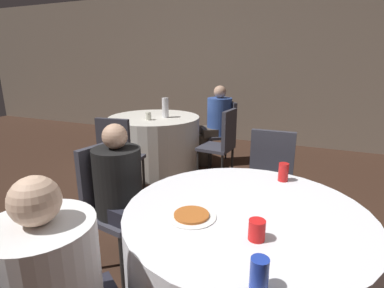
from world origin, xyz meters
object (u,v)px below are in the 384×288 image
person_blue_shirt (215,125)px  bottle_far (165,108)px  chair_near_west (110,196)px  chair_far_northeast (225,127)px  table_near (243,270)px  chair_near_north (270,176)px  person_black_shirt (126,200)px  pizza_plate_near (192,216)px  soda_can_blue (259,274)px  chair_far_east (223,140)px  chair_far_south (118,152)px  soda_can_red (283,172)px  table_far (155,143)px

person_blue_shirt → bottle_far: (-0.56, -0.50, 0.29)m
chair_near_west → chair_far_northeast: size_ratio=1.00×
table_near → bottle_far: 2.81m
chair_near_north → person_black_shirt: size_ratio=0.84×
bottle_far → person_black_shirt: bearing=-69.4°
pizza_plate_near → soda_can_blue: soda_can_blue is taller
chair_near_west → soda_can_blue: chair_near_west is taller
chair_far_east → chair_far_south: 1.32m
soda_can_blue → soda_can_red: bearing=92.3°
chair_near_north → pizza_plate_near: chair_near_north is taller
table_near → chair_far_south: 2.05m
pizza_plate_near → soda_can_blue: 0.56m
soda_can_red → bottle_far: size_ratio=0.44×
table_near → chair_far_east: (-0.78, 2.09, 0.18)m
chair_near_west → person_blue_shirt: 2.52m
chair_far_east → chair_far_south: size_ratio=1.00×
table_near → soda_can_red: size_ratio=10.76×
chair_near_north → chair_far_northeast: 1.95m
pizza_plate_near → soda_can_blue: (0.41, -0.37, 0.05)m
bottle_far → table_far: bearing=-175.9°
soda_can_red → bottle_far: bottle_far is taller
chair_far_northeast → soda_can_red: (1.09, -2.29, 0.26)m
chair_far_east → soda_can_blue: 2.82m
soda_can_red → pizza_plate_near: bearing=-118.7°
table_near → chair_near_west: chair_near_west is taller
table_near → person_blue_shirt: person_blue_shirt is taller
person_blue_shirt → chair_far_south: bearing=124.5°
table_near → person_blue_shirt: bearing=112.1°
table_near → person_blue_shirt: (-1.10, 2.70, 0.23)m
chair_far_east → bottle_far: bottle_far is taller
table_far → chair_far_south: bearing=-82.2°
person_black_shirt → soda_can_red: bearing=118.6°
soda_can_red → chair_near_west: bearing=-165.1°
person_black_shirt → pizza_plate_near: person_black_shirt is taller
table_near → person_blue_shirt: 2.92m
table_far → chair_far_east: 1.08m
pizza_plate_near → chair_far_northeast: bearing=103.7°
chair_far_east → person_black_shirt: 1.94m
soda_can_blue → bottle_far: bottle_far is taller
chair_near_north → bottle_far: bearing=-36.7°
table_near → chair_far_south: size_ratio=1.39×
soda_can_red → chair_far_northeast: bearing=115.5°
person_blue_shirt → pizza_plate_near: 3.01m
chair_far_south → person_blue_shirt: bearing=61.2°
bottle_far → soda_can_blue: bearing=-56.3°
person_black_shirt → person_blue_shirt: 2.55m
table_near → person_black_shirt: size_ratio=1.17×
chair_far_south → bottle_far: bearing=80.3°
chair_near_north → pizza_plate_near: 1.29m
table_far → chair_far_east: chair_far_east is taller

